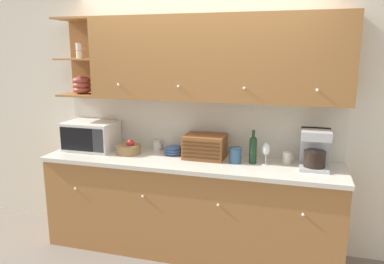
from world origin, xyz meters
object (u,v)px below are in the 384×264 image
Objects in this scene: mug at (288,157)px; bowl_stack_on_counter at (173,150)px; coffee_maker at (315,149)px; wine_bottle at (253,148)px; wine_glass at (266,150)px; microwave at (91,136)px; storage_canister at (235,155)px; fruit_basket at (129,149)px; mug_blue_second at (157,146)px; bread_box at (205,146)px.

bowl_stack_on_counter is at bearing -178.49° from mug.
coffee_maker is at bearing -3.29° from bowl_stack_on_counter.
coffee_maker is (0.54, -0.00, 0.04)m from wine_bottle.
wine_bottle reaches higher than bowl_stack_on_counter.
mug is (0.19, 0.11, -0.09)m from wine_glass.
microwave is 3.52× the size of storage_canister.
fruit_basket is at bearing 179.27° from storage_canister.
bread_box is (0.55, -0.14, 0.06)m from mug_blue_second.
coffee_maker reaches higher than fruit_basket.
mug_blue_second is 0.57m from bread_box.
fruit_basket is 2.45× the size of mug_blue_second.
bowl_stack_on_counter is 0.34m from bread_box.
coffee_maker is at bearing 0.60° from fruit_basket.
coffee_maker reaches higher than mug.
microwave is at bearing 177.83° from storage_canister.
microwave reaches higher than fruit_basket.
bread_box is at bearing -13.92° from mug_blue_second.
coffee_maker reaches higher than wine_glass.
coffee_maker reaches higher than microwave.
bowl_stack_on_counter is 0.92× the size of wine_glass.
mug_blue_second is at bearing 152.93° from bowl_stack_on_counter.
fruit_basket is 0.31m from mug_blue_second.
wine_glass is at bearing -9.25° from mug_blue_second.
microwave is 2.01m from mug.
wine_glass is at bearing -151.09° from mug.
fruit_basket is 1.20× the size of wine_glass.
mug_blue_second is at bearing 176.60° from mug.
wine_bottle is 0.12m from wine_glass.
bowl_stack_on_counter is at bearing 176.71° from coffee_maker.
wine_glass is (0.59, -0.05, 0.02)m from bread_box.
coffee_maker is at bearing -0.66° from microwave.
bowl_stack_on_counter is 0.81m from wine_bottle.
bowl_stack_on_counter is at bearing 174.58° from wine_bottle.
fruit_basket is at bearing -5.64° from microwave.
mug is at bearing 4.16° from bread_box.
wine_glass reaches higher than bowl_stack_on_counter.
coffee_maker reaches higher than bread_box.
fruit_basket is at bearing -138.46° from mug_blue_second.
coffee_maker reaches higher than mug_blue_second.
coffee_maker reaches higher than wine_bottle.
storage_canister is at bearing -177.32° from coffee_maker.
mug is 0.28m from coffee_maker.
bowl_stack_on_counter is 1.35m from coffee_maker.
wine_bottle is at bearing -0.84° from microwave.
fruit_basket is 0.69× the size of coffee_maker.
mug_blue_second is 0.32× the size of wine_bottle.
wine_bottle is at bearing 179.90° from coffee_maker.
fruit_basket is at bearing -179.40° from coffee_maker.
wine_bottle is 0.89× the size of coffee_maker.
wine_bottle reaches higher than fruit_basket.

